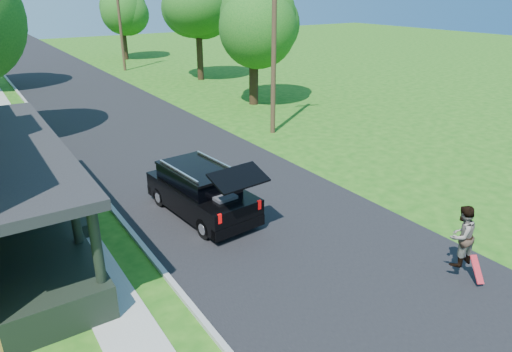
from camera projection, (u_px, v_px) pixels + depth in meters
ground at (330, 265)px, 12.71m from camera, size 140.00×140.00×0.00m
street at (112, 113)px, 28.18m from camera, size 8.00×120.00×0.02m
curb at (42, 123)px, 26.13m from camera, size 0.15×120.00×0.12m
sidewalk at (12, 127)px, 25.34m from camera, size 1.30×120.00×0.03m
black_suv at (201, 191)px, 15.27m from camera, size 2.24×4.94×2.24m
skateboarder at (461, 236)px, 11.75m from camera, size 0.84×0.67×1.68m
skateboard at (477, 270)px, 11.80m from camera, size 0.42×0.56×0.59m
tree_right_near at (253, 23)px, 28.46m from camera, size 5.82×6.06×7.73m
tree_right_mid at (197, 8)px, 36.38m from camera, size 6.56×6.32×8.43m
tree_right_far at (121, 11)px, 47.54m from camera, size 5.79×5.96×7.56m
utility_pole_near at (274, 34)px, 22.46m from camera, size 1.52×0.57×9.79m
utility_pole_far at (119, 17)px, 41.01m from camera, size 1.60×0.26×9.21m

